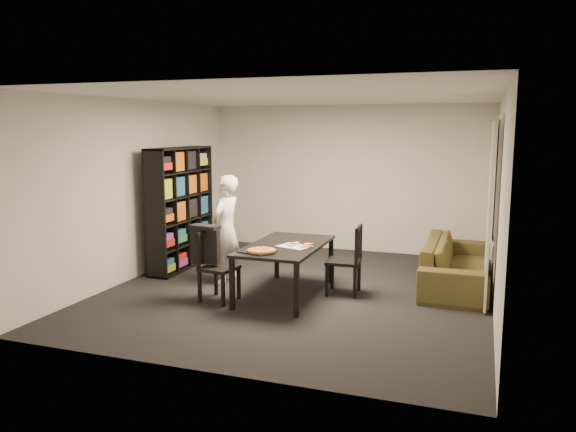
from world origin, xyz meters
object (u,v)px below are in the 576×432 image
(bookshelf, at_px, (181,208))
(chair_right, at_px, (350,255))
(dining_table, at_px, (285,249))
(sofa, at_px, (457,263))
(person, at_px, (226,229))
(baking_tray, at_px, (257,251))
(chair_left, at_px, (213,261))
(pepperoni_pizza, at_px, (262,250))

(bookshelf, distance_m, chair_right, 2.94)
(dining_table, bearing_deg, sofa, 30.01)
(chair_right, bearing_deg, sofa, 120.06)
(sofa, bearing_deg, person, 105.85)
(chair_right, bearing_deg, dining_table, -71.13)
(baking_tray, bearing_deg, sofa, 37.30)
(chair_left, relative_size, person, 0.58)
(person, xyz_separation_m, baking_tray, (0.83, -0.86, -0.08))
(chair_left, xyz_separation_m, chair_right, (1.60, 0.82, 0.02))
(dining_table, relative_size, chair_left, 1.83)
(bookshelf, height_order, dining_table, bookshelf)
(bookshelf, xyz_separation_m, pepperoni_pizza, (1.94, -1.42, -0.24))
(dining_table, height_order, person, person)
(dining_table, bearing_deg, person, 161.90)
(dining_table, height_order, pepperoni_pizza, pepperoni_pizza)
(dining_table, bearing_deg, chair_right, 22.74)
(bookshelf, xyz_separation_m, person, (1.04, -0.55, -0.18))
(baking_tray, bearing_deg, chair_left, 175.48)
(dining_table, bearing_deg, chair_left, -149.13)
(chair_left, relative_size, baking_tray, 2.24)
(chair_left, distance_m, pepperoni_pizza, 0.72)
(person, distance_m, sofa, 3.28)
(baking_tray, xyz_separation_m, pepperoni_pizza, (0.07, -0.01, 0.02))
(person, bearing_deg, bookshelf, -111.76)
(person, distance_m, pepperoni_pizza, 1.25)
(chair_left, relative_size, pepperoni_pizza, 2.57)
(pepperoni_pizza, relative_size, sofa, 0.16)
(person, xyz_separation_m, pepperoni_pizza, (0.90, -0.87, -0.06))
(pepperoni_pizza, distance_m, sofa, 2.87)
(chair_left, bearing_deg, baking_tray, -85.95)
(chair_right, bearing_deg, chair_left, -66.87)
(pepperoni_pizza, bearing_deg, chair_left, 175.25)
(chair_left, bearing_deg, sofa, -51.19)
(sofa, bearing_deg, bookshelf, 94.62)
(sofa, bearing_deg, chair_left, 120.25)
(chair_left, xyz_separation_m, pepperoni_pizza, (0.69, -0.06, 0.20))
(dining_table, distance_m, baking_tray, 0.57)
(baking_tray, relative_size, pepperoni_pizza, 1.14)
(person, bearing_deg, sofa, 111.92)
(bookshelf, relative_size, chair_left, 2.12)
(baking_tray, bearing_deg, person, 133.78)
(bookshelf, height_order, chair_left, bookshelf)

